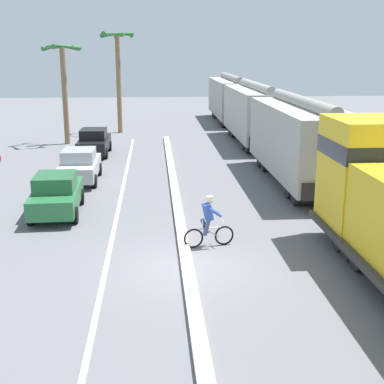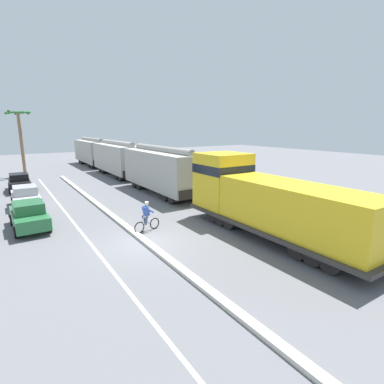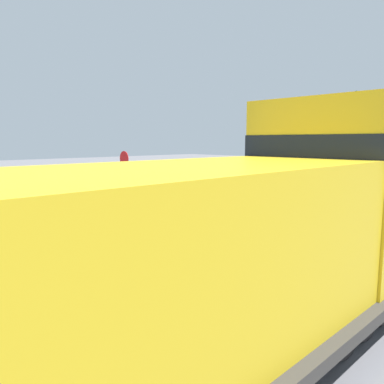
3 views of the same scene
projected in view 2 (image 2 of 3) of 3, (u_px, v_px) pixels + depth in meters
ground_plane at (146, 243)px, 15.26m from camera, size 120.00×120.00×0.00m
median_curb at (109, 214)px, 20.18m from camera, size 0.36×36.00×0.16m
lane_stripe at (72, 221)px, 18.94m from camera, size 0.14×36.00×0.01m
locomotive at (263, 202)px, 16.30m from camera, size 3.10×11.61×4.20m
hopper_car_lead at (162, 170)px, 26.24m from camera, size 2.90×10.60×4.18m
hopper_car_middle at (118, 158)px, 35.79m from camera, size 2.90×10.60×4.18m
hopper_car_trailing at (92, 152)px, 45.34m from camera, size 2.90×10.60×4.18m
parked_car_green at (29, 215)px, 17.29m from camera, size 1.96×4.26×1.62m
parked_car_silver at (26, 197)px, 21.83m from camera, size 1.85×4.21×1.62m
parked_car_black at (19, 182)px, 27.53m from camera, size 1.87×4.22×1.62m
cyclist at (147, 217)px, 16.90m from camera, size 1.69×0.54×1.71m
palm_tree_near at (20, 128)px, 34.59m from camera, size 2.69×2.72×7.67m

